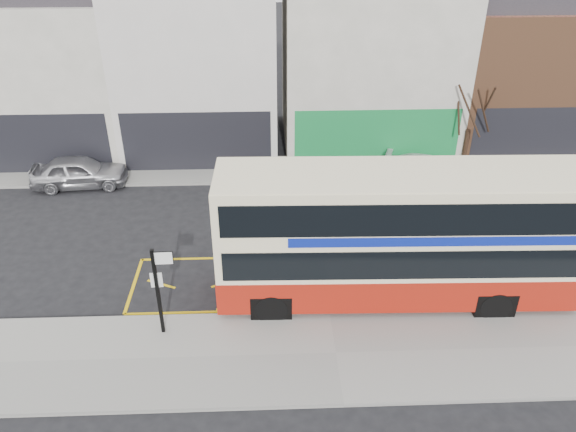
{
  "coord_description": "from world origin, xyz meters",
  "views": [
    {
      "loc": [
        -1.98,
        -15.07,
        12.6
      ],
      "look_at": [
        -1.32,
        2.0,
        2.57
      ],
      "focal_mm": 35.0,
      "sensor_mm": 36.0,
      "label": 1
    }
  ],
  "objects_px": {
    "car_silver": "(79,172)",
    "bus_stop_post": "(159,284)",
    "car_grey": "(319,180)",
    "street_tree_right": "(475,94)",
    "double_decker_bus": "(400,235)",
    "car_white": "(428,170)"
  },
  "relations": [
    {
      "from": "car_grey",
      "to": "car_white",
      "type": "height_order",
      "value": "car_grey"
    },
    {
      "from": "car_silver",
      "to": "car_white",
      "type": "bearing_deg",
      "value": -94.98
    },
    {
      "from": "car_grey",
      "to": "car_white",
      "type": "xyz_separation_m",
      "value": [
        5.47,
        1.05,
        -0.05
      ]
    },
    {
      "from": "double_decker_bus",
      "to": "car_silver",
      "type": "distance_m",
      "value": 16.33
    },
    {
      "from": "double_decker_bus",
      "to": "street_tree_right",
      "type": "bearing_deg",
      "value": 62.36
    },
    {
      "from": "car_silver",
      "to": "car_white",
      "type": "relative_size",
      "value": 1.05
    },
    {
      "from": "double_decker_bus",
      "to": "car_grey",
      "type": "relative_size",
      "value": 3.01
    },
    {
      "from": "car_silver",
      "to": "street_tree_right",
      "type": "distance_m",
      "value": 19.45
    },
    {
      "from": "bus_stop_post",
      "to": "car_silver",
      "type": "xyz_separation_m",
      "value": [
        -5.67,
        10.77,
        -1.29
      ]
    },
    {
      "from": "car_grey",
      "to": "street_tree_right",
      "type": "relative_size",
      "value": 0.7
    },
    {
      "from": "bus_stop_post",
      "to": "car_white",
      "type": "distance_m",
      "value": 15.59
    },
    {
      "from": "bus_stop_post",
      "to": "street_tree_right",
      "type": "bearing_deg",
      "value": 39.94
    },
    {
      "from": "bus_stop_post",
      "to": "car_white",
      "type": "relative_size",
      "value": 0.74
    },
    {
      "from": "bus_stop_post",
      "to": "car_grey",
      "type": "height_order",
      "value": "bus_stop_post"
    },
    {
      "from": "car_silver",
      "to": "bus_stop_post",
      "type": "bearing_deg",
      "value": -156.82
    },
    {
      "from": "double_decker_bus",
      "to": "car_silver",
      "type": "bearing_deg",
      "value": 147.31
    },
    {
      "from": "double_decker_bus",
      "to": "car_grey",
      "type": "distance_m",
      "value": 8.35
    },
    {
      "from": "double_decker_bus",
      "to": "street_tree_right",
      "type": "relative_size",
      "value": 2.1
    },
    {
      "from": "double_decker_bus",
      "to": "street_tree_right",
      "type": "height_order",
      "value": "street_tree_right"
    },
    {
      "from": "bus_stop_post",
      "to": "car_grey",
      "type": "distance_m",
      "value": 11.31
    },
    {
      "from": "car_white",
      "to": "double_decker_bus",
      "type": "bearing_deg",
      "value": 176.95
    },
    {
      "from": "bus_stop_post",
      "to": "car_white",
      "type": "xyz_separation_m",
      "value": [
        11.3,
        10.65,
        -1.43
      ]
    }
  ]
}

